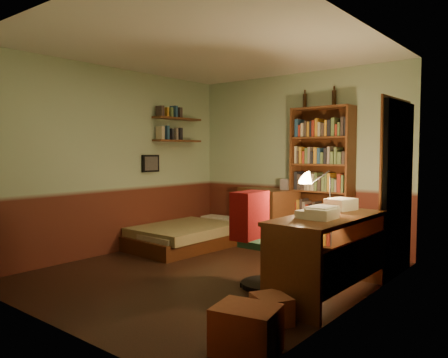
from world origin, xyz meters
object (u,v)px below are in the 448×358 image
Objects in this scene: bookshelf at (321,180)px; cardboard_box_a at (246,330)px; desk_lamp at (330,178)px; office_chair at (266,244)px; cardboard_box_b at (271,309)px; dresser at (267,217)px; bed at (193,227)px; mini_stereo at (291,184)px; desk at (328,256)px.

cardboard_box_a is at bearing -69.09° from bookshelf.
bookshelf is 1.38m from desk_lamp.
cardboard_box_b is at bearing -56.26° from office_chair.
bed is at bearing -114.25° from dresser.
office_chair is (0.82, -1.93, -0.48)m from mini_stereo.
desk is 3.35× the size of cardboard_box_a.
dresser is 3.69m from cardboard_box_a.
desk is 0.66m from office_chair.
desk is at bearing -65.81° from desk_lamp.
cardboard_box_b is at bearing -80.68° from mini_stereo.
office_chair is (-0.64, -0.14, 0.06)m from desk.
mini_stereo is 0.45× the size of desk_lamp.
bed is at bearing 139.13° from cardboard_box_a.
desk_lamp is at bearing -63.39° from mini_stereo.
dresser is at bearing -178.37° from mini_stereo.
mini_stereo is 3.71m from cardboard_box_a.
bed is at bearing 150.21° from office_chair.
desk is at bearing 93.47° from cardboard_box_a.
dresser is 3.12m from cardboard_box_b.
bed reaches higher than cardboard_box_a.
office_chair reaches higher than cardboard_box_b.
desk_lamp reaches higher than cardboard_box_b.
desk_lamp is 1.05m from office_chair.
bed is at bearing 145.24° from cardboard_box_b.
office_chair is at bearing -84.89° from mini_stereo.
office_chair is (1.17, -1.80, 0.03)m from dresser.
mini_stereo is 0.32× the size of office_chair.
desk_lamp is (2.38, -0.31, 0.85)m from bed.
mini_stereo reaches higher than desk.
desk is at bearing 85.48° from cardboard_box_b.
office_chair is (-0.39, -0.70, -0.68)m from desk_lamp.
bookshelf reaches higher than office_chair.
dresser is at bearing 47.28° from bed.
dresser reaches higher than desk.
cardboard_box_b is at bearing -82.98° from desk_lamp.
cardboard_box_a is (1.90, -3.15, -0.26)m from dresser.
bookshelf is 2.09m from desk.
dresser is 1.06m from bookshelf.
cardboard_box_b is at bearing 105.61° from cardboard_box_a.
bookshelf is 3.50m from cardboard_box_a.
office_chair is at bearing -166.79° from desk.
dresser is at bearing 124.14° from cardboard_box_b.
dresser is 3.25× the size of mini_stereo.
desk is 1.63× the size of office_chair.
desk_lamp is at bearing 99.54° from cardboard_box_a.
desk is 4.62× the size of cardboard_box_b.
cardboard_box_b is (0.88, -2.66, -0.92)m from bookshelf.
mini_stereo is at bearing 117.32° from cardboard_box_b.
cardboard_box_a is at bearing -37.86° from bed.
bed is 1.28× the size of desk.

